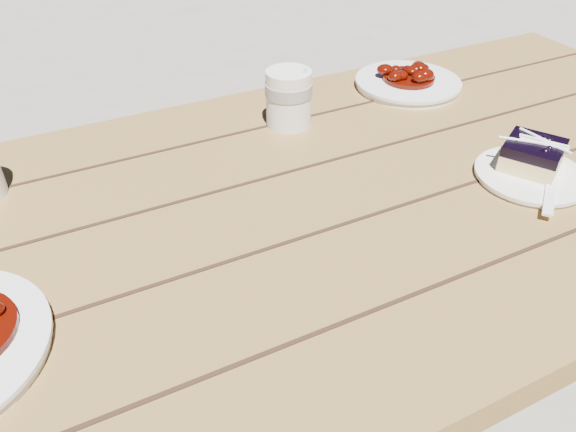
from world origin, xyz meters
name	(u,v)px	position (x,y,z in m)	size (l,w,h in m)	color
picnic_table	(244,299)	(0.00, 0.00, 0.59)	(2.00, 1.55, 0.75)	brown
dessert_plate	(531,176)	(0.46, -0.11, 0.76)	(0.17, 0.17, 0.01)	white
blueberry_cake	(533,155)	(0.47, -0.10, 0.78)	(0.12, 0.12, 0.05)	#F9DE88
fork_dessert	(550,193)	(0.44, -0.17, 0.76)	(0.03, 0.16, 0.01)	white
coffee_cup	(289,98)	(0.20, 0.23, 0.80)	(0.08, 0.08, 0.10)	white
second_plate	(408,84)	(0.50, 0.27, 0.76)	(0.21, 0.21, 0.02)	white
second_stew	(409,71)	(0.50, 0.27, 0.79)	(0.11, 0.11, 0.04)	#490A02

